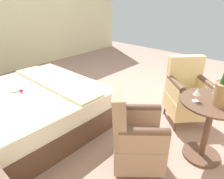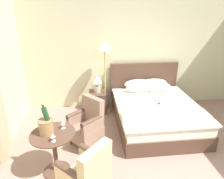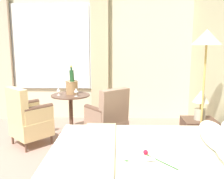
% 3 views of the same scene
% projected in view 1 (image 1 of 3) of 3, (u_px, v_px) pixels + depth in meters
% --- Properties ---
extents(ground_plane, '(7.37, 7.37, 0.00)m').
position_uv_depth(ground_plane, '(118.00, 94.00, 3.85)').
color(ground_plane, gray).
extents(wall_far_side, '(0.12, 5.99, 3.18)m').
position_uv_depth(wall_far_side, '(30.00, 2.00, 4.93)').
color(wall_far_side, beige).
rests_on(wall_far_side, ground).
extents(bed, '(1.78, 2.18, 1.18)m').
position_uv_depth(bed, '(11.00, 114.00, 2.58)').
color(bed, brown).
rests_on(bed, ground).
extents(side_table_round, '(0.68, 0.68, 0.73)m').
position_uv_depth(side_table_round, '(208.00, 125.00, 2.19)').
color(side_table_round, brown).
rests_on(side_table_round, ground).
extents(wine_glass_near_bucket, '(0.07, 0.07, 0.13)m').
position_uv_depth(wine_glass_near_bucket, '(217.00, 86.00, 2.19)').
color(wine_glass_near_bucket, white).
rests_on(wine_glass_near_bucket, side_table_round).
extents(wine_glass_near_edge, '(0.07, 0.07, 0.14)m').
position_uv_depth(wine_glass_near_edge, '(197.00, 92.00, 2.02)').
color(wine_glass_near_edge, white).
rests_on(wine_glass_near_edge, side_table_round).
extents(armchair_by_window, '(0.73, 0.73, 0.95)m').
position_uv_depth(armchair_by_window, '(134.00, 136.00, 2.04)').
color(armchair_by_window, brown).
rests_on(armchair_by_window, ground).
extents(armchair_facing_bed, '(0.75, 0.75, 0.95)m').
position_uv_depth(armchair_facing_bed, '(187.00, 94.00, 2.89)').
color(armchair_facing_bed, brown).
rests_on(armchair_facing_bed, ground).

